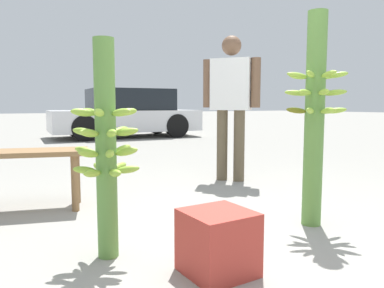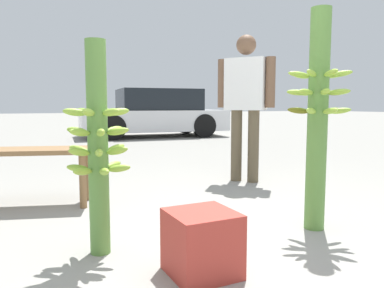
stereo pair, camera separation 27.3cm
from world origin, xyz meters
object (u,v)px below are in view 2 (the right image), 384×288
(banana_stalk_center, at_px, (318,117))
(banana_stalk_left, at_px, (98,147))
(produce_crate, at_px, (202,243))
(market_bench, at_px, (30,159))
(parked_car, at_px, (155,114))
(vendor_person, at_px, (246,96))

(banana_stalk_center, bearing_deg, banana_stalk_left, 171.43)
(banana_stalk_center, relative_size, produce_crate, 4.61)
(market_bench, xyz_separation_m, parked_car, (3.49, 6.34, 0.22))
(market_bench, relative_size, produce_crate, 3.52)
(banana_stalk_center, distance_m, vendor_person, 1.70)
(market_bench, height_order, produce_crate, market_bench)
(banana_stalk_center, bearing_deg, parked_car, 77.78)
(banana_stalk_left, distance_m, parked_car, 8.29)
(vendor_person, bearing_deg, parked_car, 131.05)
(produce_crate, bearing_deg, banana_stalk_left, 128.76)
(produce_crate, bearing_deg, market_bench, 111.64)
(banana_stalk_left, relative_size, vendor_person, 0.75)
(vendor_person, bearing_deg, banana_stalk_center, -54.71)
(vendor_person, height_order, market_bench, vendor_person)
(banana_stalk_left, xyz_separation_m, market_bench, (-0.31, 1.32, -0.22))
(banana_stalk_left, bearing_deg, produce_crate, -51.24)
(banana_stalk_left, xyz_separation_m, parked_car, (3.18, 7.65, -0.01))
(banana_stalk_left, height_order, produce_crate, banana_stalk_left)
(vendor_person, distance_m, parked_car, 6.39)
(banana_stalk_left, distance_m, banana_stalk_center, 1.50)
(vendor_person, distance_m, produce_crate, 2.59)
(banana_stalk_center, distance_m, market_bench, 2.39)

